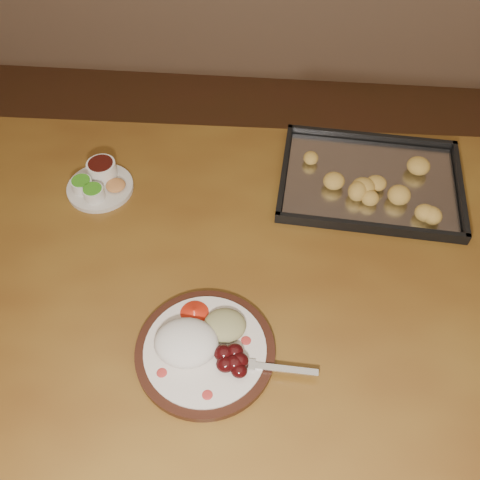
{
  "coord_description": "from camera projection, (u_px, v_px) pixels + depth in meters",
  "views": [
    {
      "loc": [
        -0.06,
        -0.41,
        1.67
      ],
      "look_at": [
        -0.12,
        0.3,
        0.77
      ],
      "focal_mm": 40.0,
      "sensor_mm": 36.0,
      "label": 1
    }
  ],
  "objects": [
    {
      "name": "condiment_saucer",
      "position": [
        99.0,
        182.0,
        1.25
      ],
      "size": [
        0.15,
        0.15,
        0.05
      ],
      "rotation": [
        0.0,
        0.0,
        -0.3
      ],
      "color": "beige",
      "rests_on": "dining_table"
    },
    {
      "name": "baking_tray",
      "position": [
        370.0,
        180.0,
        1.27
      ],
      "size": [
        0.44,
        0.34,
        0.04
      ],
      "rotation": [
        0.0,
        0.0,
        -0.07
      ],
      "color": "black",
      "rests_on": "dining_table"
    },
    {
      "name": "dining_table",
      "position": [
        244.0,
        291.0,
        1.2
      ],
      "size": [
        1.52,
        0.93,
        0.75
      ],
      "rotation": [
        0.0,
        0.0,
        0.02
      ],
      "color": "brown",
      "rests_on": "ground"
    },
    {
      "name": "dinner_plate",
      "position": [
        203.0,
        346.0,
        0.99
      ],
      "size": [
        0.34,
        0.26,
        0.06
      ],
      "rotation": [
        0.0,
        0.0,
        -0.22
      ],
      "color": "black",
      "rests_on": "dining_table"
    }
  ]
}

